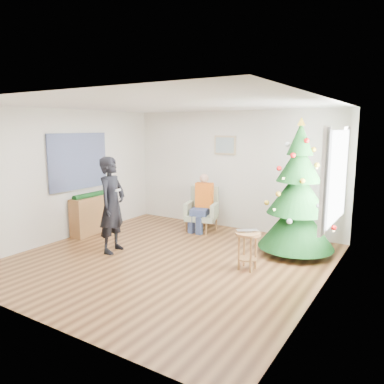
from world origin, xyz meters
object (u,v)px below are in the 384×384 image
Objects in this scene: christmas_tree at (298,194)px; stool at (247,251)px; standing_man at (112,205)px; console at (92,215)px; armchair at (202,215)px.

christmas_tree reaches higher than stool.
christmas_tree is 1.39× the size of standing_man.
standing_man is at bearing -30.25° from console.
armchair is 2.37m from console.
christmas_tree is 1.47m from stool.
christmas_tree reaches higher than console.
stool is 3.66m from console.
armchair is (-2.20, 0.44, -0.74)m from christmas_tree.
standing_man is at bearing -150.21° from christmas_tree.
stool is 0.64× the size of armchair.
console is at bearing 51.82° from standing_man.
console is at bearing 177.37° from stool.
stool is at bearing -109.89° from christmas_tree.
standing_man is (-0.66, -2.08, 0.52)m from armchair.
armchair is at bearing -28.16° from standing_man.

